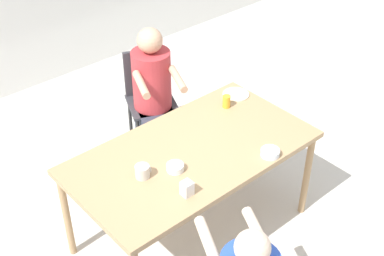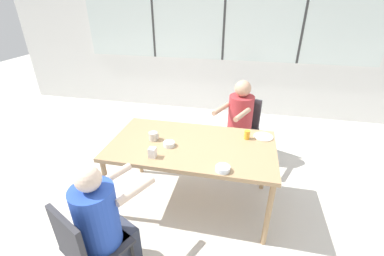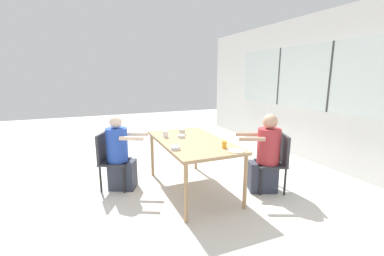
{
  "view_description": "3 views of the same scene",
  "coord_description": "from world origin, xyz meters",
  "px_view_note": "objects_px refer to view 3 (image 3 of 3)",
  "views": [
    {
      "loc": [
        -1.82,
        -2.09,
        2.94
      ],
      "look_at": [
        0.0,
        0.0,
        0.94
      ],
      "focal_mm": 50.0,
      "sensor_mm": 36.0,
      "label": 1
    },
    {
      "loc": [
        0.47,
        -2.15,
        2.09
      ],
      "look_at": [
        0.0,
        0.0,
        0.94
      ],
      "focal_mm": 24.0,
      "sensor_mm": 36.0,
      "label": 2
    },
    {
      "loc": [
        3.29,
        -1.38,
        1.68
      ],
      "look_at": [
        0.0,
        0.0,
        0.94
      ],
      "focal_mm": 24.0,
      "sensor_mm": 36.0,
      "label": 3
    }
  ],
  "objects_px": {
    "person_man_blue_shirt": "(120,157)",
    "milk_carton_small": "(165,134)",
    "chair_for_woman_green_shirt": "(277,158)",
    "person_woman_green_shirt": "(266,157)",
    "bowl_cereal": "(181,136)",
    "bowl_white_shallow": "(175,148)",
    "chair_for_man_blue_shirt": "(109,156)",
    "juice_glass": "(224,145)",
    "coffee_mug": "(182,132)"
  },
  "relations": [
    {
      "from": "person_man_blue_shirt",
      "to": "milk_carton_small",
      "type": "height_order",
      "value": "person_man_blue_shirt"
    },
    {
      "from": "chair_for_woman_green_shirt",
      "to": "person_woman_green_shirt",
      "type": "relative_size",
      "value": 0.74
    },
    {
      "from": "bowl_cereal",
      "to": "bowl_white_shallow",
      "type": "bearing_deg",
      "value": -27.36
    },
    {
      "from": "milk_carton_small",
      "to": "person_man_blue_shirt",
      "type": "bearing_deg",
      "value": -104.18
    },
    {
      "from": "bowl_white_shallow",
      "to": "bowl_cereal",
      "type": "height_order",
      "value": "same"
    },
    {
      "from": "chair_for_woman_green_shirt",
      "to": "person_woman_green_shirt",
      "type": "distance_m",
      "value": 0.17
    },
    {
      "from": "person_man_blue_shirt",
      "to": "milk_carton_small",
      "type": "distance_m",
      "value": 0.75
    },
    {
      "from": "person_man_blue_shirt",
      "to": "chair_for_man_blue_shirt",
      "type": "bearing_deg",
      "value": -90.0
    },
    {
      "from": "person_woman_green_shirt",
      "to": "juice_glass",
      "type": "relative_size",
      "value": 12.05
    },
    {
      "from": "coffee_mug",
      "to": "bowl_cereal",
      "type": "relative_size",
      "value": 0.87
    },
    {
      "from": "juice_glass",
      "to": "milk_carton_small",
      "type": "distance_m",
      "value": 0.99
    },
    {
      "from": "milk_carton_small",
      "to": "bowl_white_shallow",
      "type": "xyz_separation_m",
      "value": [
        0.65,
        -0.07,
        -0.03
      ]
    },
    {
      "from": "chair_for_man_blue_shirt",
      "to": "person_man_blue_shirt",
      "type": "height_order",
      "value": "person_man_blue_shirt"
    },
    {
      "from": "coffee_mug",
      "to": "bowl_white_shallow",
      "type": "height_order",
      "value": "coffee_mug"
    },
    {
      "from": "person_man_blue_shirt",
      "to": "bowl_cereal",
      "type": "distance_m",
      "value": 0.96
    },
    {
      "from": "chair_for_man_blue_shirt",
      "to": "person_man_blue_shirt",
      "type": "distance_m",
      "value": 0.17
    },
    {
      "from": "coffee_mug",
      "to": "person_man_blue_shirt",
      "type": "bearing_deg",
      "value": -93.97
    },
    {
      "from": "chair_for_man_blue_shirt",
      "to": "juice_glass",
      "type": "bearing_deg",
      "value": 77.22
    },
    {
      "from": "bowl_cereal",
      "to": "person_woman_green_shirt",
      "type": "bearing_deg",
      "value": 59.06
    },
    {
      "from": "chair_for_man_blue_shirt",
      "to": "person_man_blue_shirt",
      "type": "xyz_separation_m",
      "value": [
        0.07,
        0.15,
        -0.0
      ]
    },
    {
      "from": "chair_for_woman_green_shirt",
      "to": "coffee_mug",
      "type": "height_order",
      "value": "chair_for_woman_green_shirt"
    },
    {
      "from": "person_man_blue_shirt",
      "to": "bowl_white_shallow",
      "type": "height_order",
      "value": "person_man_blue_shirt"
    },
    {
      "from": "person_woman_green_shirt",
      "to": "coffee_mug",
      "type": "height_order",
      "value": "person_woman_green_shirt"
    },
    {
      "from": "person_woman_green_shirt",
      "to": "juice_glass",
      "type": "distance_m",
      "value": 0.82
    },
    {
      "from": "chair_for_woman_green_shirt",
      "to": "person_woman_green_shirt",
      "type": "xyz_separation_m",
      "value": [
        -0.07,
        -0.15,
        0.01
      ]
    },
    {
      "from": "chair_for_man_blue_shirt",
      "to": "bowl_white_shallow",
      "type": "relative_size",
      "value": 6.74
    },
    {
      "from": "person_man_blue_shirt",
      "to": "bowl_white_shallow",
      "type": "xyz_separation_m",
      "value": [
        0.82,
        0.59,
        0.29
      ]
    },
    {
      "from": "bowl_white_shallow",
      "to": "coffee_mug",
      "type": "bearing_deg",
      "value": 153.78
    },
    {
      "from": "person_woman_green_shirt",
      "to": "bowl_white_shallow",
      "type": "xyz_separation_m",
      "value": [
        -0.08,
        -1.36,
        0.27
      ]
    },
    {
      "from": "chair_for_woman_green_shirt",
      "to": "juice_glass",
      "type": "relative_size",
      "value": 8.92
    },
    {
      "from": "person_man_blue_shirt",
      "to": "juice_glass",
      "type": "xyz_separation_m",
      "value": [
        1.0,
        1.19,
        0.31
      ]
    },
    {
      "from": "chair_for_woman_green_shirt",
      "to": "chair_for_man_blue_shirt",
      "type": "xyz_separation_m",
      "value": [
        -1.03,
        -2.24,
        0.0
      ]
    },
    {
      "from": "chair_for_man_blue_shirt",
      "to": "milk_carton_small",
      "type": "distance_m",
      "value": 0.9
    },
    {
      "from": "juice_glass",
      "to": "bowl_cereal",
      "type": "bearing_deg",
      "value": -157.51
    },
    {
      "from": "chair_for_man_blue_shirt",
      "to": "person_woman_green_shirt",
      "type": "distance_m",
      "value": 2.3
    },
    {
      "from": "person_woman_green_shirt",
      "to": "coffee_mug",
      "type": "distance_m",
      "value": 1.32
    },
    {
      "from": "person_man_blue_shirt",
      "to": "juice_glass",
      "type": "distance_m",
      "value": 1.58
    },
    {
      "from": "coffee_mug",
      "to": "bowl_cereal",
      "type": "xyz_separation_m",
      "value": [
        0.19,
        -0.08,
        -0.02
      ]
    },
    {
      "from": "person_woman_green_shirt",
      "to": "bowl_white_shallow",
      "type": "relative_size",
      "value": 9.11
    },
    {
      "from": "chair_for_woman_green_shirt",
      "to": "person_man_blue_shirt",
      "type": "bearing_deg",
      "value": 88.77
    },
    {
      "from": "milk_carton_small",
      "to": "bowl_white_shallow",
      "type": "height_order",
      "value": "milk_carton_small"
    },
    {
      "from": "person_man_blue_shirt",
      "to": "coffee_mug",
      "type": "bearing_deg",
      "value": 112.1
    },
    {
      "from": "chair_for_woman_green_shirt",
      "to": "chair_for_man_blue_shirt",
      "type": "height_order",
      "value": "same"
    },
    {
      "from": "person_man_blue_shirt",
      "to": "person_woman_green_shirt",
      "type": "bearing_deg",
      "value": 91.32
    },
    {
      "from": "person_woman_green_shirt",
      "to": "juice_glass",
      "type": "bearing_deg",
      "value": 121.45
    },
    {
      "from": "chair_for_woman_green_shirt",
      "to": "coffee_mug",
      "type": "xyz_separation_m",
      "value": [
        -0.9,
        -1.14,
        0.3
      ]
    },
    {
      "from": "chair_for_woman_green_shirt",
      "to": "bowl_cereal",
      "type": "relative_size",
      "value": 7.56
    },
    {
      "from": "chair_for_woman_green_shirt",
      "to": "coffee_mug",
      "type": "bearing_deg",
      "value": 75.25
    },
    {
      "from": "chair_for_woman_green_shirt",
      "to": "person_woman_green_shirt",
      "type": "bearing_deg",
      "value": 90.0
    },
    {
      "from": "person_woman_green_shirt",
      "to": "milk_carton_small",
      "type": "relative_size",
      "value": 11.99
    }
  ]
}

